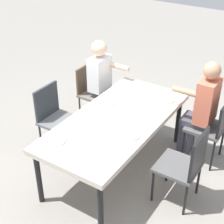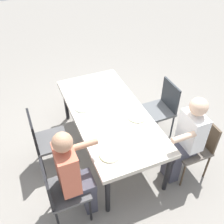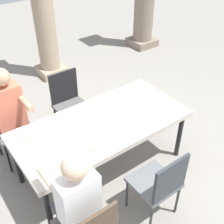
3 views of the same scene
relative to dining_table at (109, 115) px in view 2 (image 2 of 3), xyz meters
The scene contains 20 objects.
ground_plane 0.68m from the dining_table, ahead, with size 16.00×16.00×0.00m, color gray.
dining_table is the anchor object (origin of this frame).
chair_west_north 1.20m from the dining_table, 130.96° to the left, with size 0.44×0.44×0.89m.
chair_west_south 1.20m from the dining_table, 130.97° to the right, with size 0.44×0.44×0.87m.
chair_mid_north 0.92m from the dining_table, 85.81° to the left, with size 0.44×0.44×0.92m.
chair_mid_south 0.92m from the dining_table, 85.80° to the right, with size 0.44×0.44×0.89m.
diner_woman_green 1.06m from the dining_table, 137.80° to the right, with size 0.35×0.50×1.29m.
diner_man_white 1.06m from the dining_table, 136.91° to the left, with size 0.35×0.49×1.34m.
plate_0 0.76m from the dining_table, 158.17° to the left, with size 0.23×0.23×0.02m.
fork_0 0.90m from the dining_table, 161.73° to the left, with size 0.02×0.17×0.01m, color silver.
spoon_0 0.62m from the dining_table, 153.02° to the left, with size 0.02×0.17×0.01m, color silver.
plate_1 0.39m from the dining_table, 127.83° to the right, with size 0.25×0.25×0.02m.
fork_1 0.49m from the dining_table, 141.82° to the right, with size 0.02×0.17×0.01m, color silver.
spoon_1 0.32m from the dining_table, 105.71° to the right, with size 0.02×0.17×0.01m, color silver.
plate_2 0.38m from the dining_table, 54.32° to the left, with size 0.21×0.21×0.02m.
fork_2 0.32m from the dining_table, 77.16° to the left, with size 0.02×0.17×0.01m, color silver.
spoon_2 0.48m from the dining_table, 39.61° to the left, with size 0.02×0.17×0.01m, color silver.
plate_3 0.79m from the dining_table, 23.91° to the right, with size 0.25×0.25×0.02m.
fork_3 0.65m from the dining_table, 29.26° to the right, with size 0.02×0.17×0.01m, color silver.
spoon_3 0.93m from the dining_table, 20.14° to the right, with size 0.02×0.17×0.01m, color silver.
Camera 2 is at (-2.51, 1.00, 3.03)m, focal length 41.96 mm.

